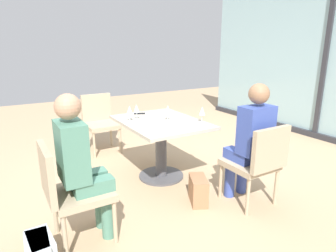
{
  "coord_description": "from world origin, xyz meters",
  "views": [
    {
      "loc": [
        2.95,
        -1.65,
        1.61
      ],
      "look_at": [
        0.0,
        0.1,
        0.65
      ],
      "focal_mm": 31.13,
      "sensor_mm": 36.0,
      "label": 1
    }
  ],
  "objects": [
    {
      "name": "window_wall_backdrop",
      "position": [
        0.0,
        3.2,
        1.21
      ],
      "size": [
        5.4,
        0.1,
        2.7
      ],
      "color": "#94B7BC",
      "rests_on": "ground_plane"
    },
    {
      "name": "dining_table_main",
      "position": [
        0.0,
        0.0,
        0.53
      ],
      "size": [
        1.15,
        0.88,
        0.73
      ],
      "color": "#BCB29E",
      "rests_on": "ground_plane"
    },
    {
      "name": "wine_glass_3",
      "position": [
        0.31,
        0.38,
        0.86
      ],
      "size": [
        0.07,
        0.07,
        0.18
      ],
      "color": "silver",
      "rests_on": "dining_table_main"
    },
    {
      "name": "chair_front_right",
      "position": [
        0.72,
        -1.25,
        0.5
      ],
      "size": [
        0.46,
        0.5,
        0.87
      ],
      "color": "tan",
      "rests_on": "ground_plane"
    },
    {
      "name": "handbag_1",
      "position": [
        0.74,
        0.03,
        0.14
      ],
      "size": [
        0.34,
        0.27,
        0.28
      ],
      "primitive_type": "cube",
      "rotation": [
        0.0,
        0.0,
        -0.44
      ],
      "color": "#A3704C",
      "rests_on": "ground_plane"
    },
    {
      "name": "chair_side_end",
      "position": [
        -1.34,
        -0.33,
        0.5
      ],
      "size": [
        0.5,
        0.46,
        0.87
      ],
      "color": "tan",
      "rests_on": "ground_plane"
    },
    {
      "name": "cell_phone_on_table",
      "position": [
        -0.46,
        -0.06,
        0.73
      ],
      "size": [
        0.13,
        0.16,
        0.01
      ],
      "primitive_type": "cube",
      "rotation": [
        0.0,
        0.0,
        -0.47
      ],
      "color": "black",
      "rests_on": "dining_table_main"
    },
    {
      "name": "wine_glass_2",
      "position": [
        -0.2,
        -0.22,
        0.86
      ],
      "size": [
        0.07,
        0.07,
        0.18
      ],
      "color": "silver",
      "rests_on": "dining_table_main"
    },
    {
      "name": "wine_glass_0",
      "position": [
        -0.17,
        -0.33,
        0.86
      ],
      "size": [
        0.07,
        0.07,
        0.18
      ],
      "color": "silver",
      "rests_on": "dining_table_main"
    },
    {
      "name": "ground_plane",
      "position": [
        0.0,
        0.0,
        0.0
      ],
      "size": [
        12.0,
        12.0,
        0.0
      ],
      "primitive_type": "plane",
      "color": "tan"
    },
    {
      "name": "wine_glass_1",
      "position": [
        0.03,
        0.08,
        0.86
      ],
      "size": [
        0.07,
        0.07,
        0.18
      ],
      "color": "silver",
      "rests_on": "dining_table_main"
    },
    {
      "name": "chair_far_right",
      "position": [
        1.08,
        0.49,
        0.5
      ],
      "size": [
        0.51,
        0.46,
        0.87
      ],
      "color": "tan",
      "rests_on": "ground_plane"
    },
    {
      "name": "person_front_right",
      "position": [
        0.72,
        -1.14,
        0.7
      ],
      "size": [
        0.34,
        0.39,
        1.26
      ],
      "color": "#4C7F6B",
      "rests_on": "ground_plane"
    },
    {
      "name": "coffee_cup",
      "position": [
        0.23,
        -0.32,
        0.78
      ],
      "size": [
        0.08,
        0.08,
        0.09
      ],
      "primitive_type": "cylinder",
      "color": "white",
      "rests_on": "dining_table_main"
    },
    {
      "name": "person_far_right",
      "position": [
        0.97,
        0.49,
        0.7
      ],
      "size": [
        0.39,
        0.34,
        1.26
      ],
      "color": "#384C9E",
      "rests_on": "ground_plane"
    }
  ]
}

